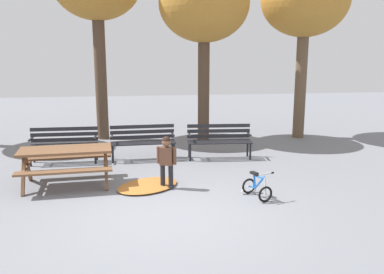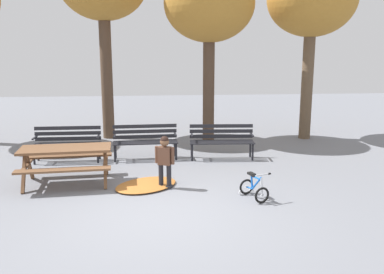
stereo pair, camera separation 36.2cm
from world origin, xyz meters
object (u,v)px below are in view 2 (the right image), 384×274
object	(u,v)px
park_bench_far_left	(67,141)
child_standing	(165,158)
kids_bicycle	(254,188)
picnic_table	(66,156)
park_bench_right	(222,139)
park_bench_left	(145,139)

from	to	relation	value
park_bench_far_left	child_standing	bearing A→B (deg)	-44.39
child_standing	kids_bicycle	size ratio (longest dim) A/B	1.69
park_bench_far_left	child_standing	xyz separation A→B (m)	(2.31, -2.26, 0.11)
picnic_table	park_bench_right	size ratio (longest dim) A/B	1.16
picnic_table	park_bench_far_left	size ratio (longest dim) A/B	1.18
park_bench_right	kids_bicycle	xyz separation A→B (m)	(0.12, -2.93, -0.31)
park_bench_far_left	park_bench_left	xyz separation A→B (m)	(1.90, 0.06, 0.00)
park_bench_left	child_standing	distance (m)	2.37
park_bench_far_left	park_bench_left	distance (m)	1.90
park_bench_far_left	kids_bicycle	world-z (taller)	park_bench_far_left
picnic_table	park_bench_far_left	bearing A→B (deg)	100.13
kids_bicycle	picnic_table	bearing A→B (deg)	161.30
picnic_table	kids_bicycle	size ratio (longest dim) A/B	3.02
kids_bicycle	park_bench_right	bearing A→B (deg)	92.40
park_bench_left	park_bench_right	xyz separation A→B (m)	(1.91, -0.15, 0.00)
park_bench_left	kids_bicycle	world-z (taller)	park_bench_left
park_bench_far_left	park_bench_right	xyz separation A→B (m)	(3.81, -0.09, 0.00)
picnic_table	park_bench_right	xyz separation A→B (m)	(3.49, 1.71, -0.08)
picnic_table	park_bench_right	world-z (taller)	park_bench_right
park_bench_left	child_standing	xyz separation A→B (m)	(0.42, -2.33, 0.11)
picnic_table	park_bench_right	distance (m)	3.88
child_standing	park_bench_left	bearing A→B (deg)	100.14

